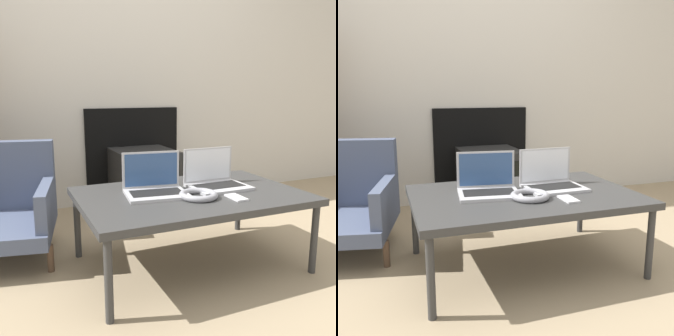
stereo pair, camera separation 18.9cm
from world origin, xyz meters
TOP-DOWN VIEW (x-y plane):
  - ground_plane at (0.00, 0.00)m, footprint 14.00×14.00m
  - wall_back at (0.00, 1.72)m, footprint 7.00×0.08m
  - table at (0.00, 0.37)m, footprint 1.17×0.77m
  - laptop_left at (-0.18, 0.44)m, footprint 0.34×0.29m
  - laptop_right at (0.19, 0.44)m, footprint 0.32×0.25m
  - headphones at (-0.01, 0.27)m, footprint 0.20×0.20m
  - phone at (0.16, 0.19)m, footprint 0.07×0.13m
  - tv at (0.12, 1.41)m, footprint 0.46×0.52m
  - armchair at (-0.93, 0.93)m, footprint 0.69×0.70m

SIDE VIEW (x-z plane):
  - ground_plane at x=0.00m, z-range 0.00..0.00m
  - tv at x=0.12m, z-range 0.00..0.48m
  - armchair at x=-0.93m, z-range -0.02..0.63m
  - table at x=0.00m, z-range 0.17..0.58m
  - phone at x=0.16m, z-range 0.41..0.42m
  - headphones at x=-0.01m, z-range 0.41..0.44m
  - laptop_left at x=-0.18m, z-range 0.34..0.56m
  - laptop_right at x=0.19m, z-range 0.34..0.56m
  - wall_back at x=0.00m, z-range -0.02..2.58m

